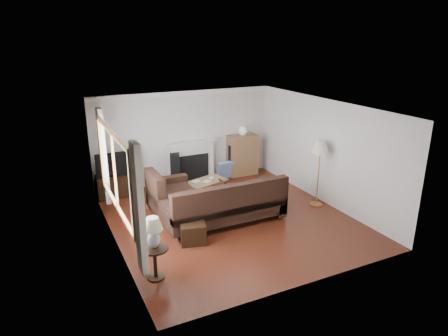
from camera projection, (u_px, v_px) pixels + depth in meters
name	position (u px, v px, depth m)	size (l,w,h in m)	color
room	(230.00, 165.00, 8.51)	(5.10, 5.60, 2.54)	#522012
window	(115.00, 171.00, 7.23)	(0.12, 2.74, 1.54)	brown
curtain_near	(139.00, 210.00, 6.00)	(0.10, 0.35, 2.10)	beige
curtain_far	(103.00, 157.00, 8.59)	(0.10, 0.35, 2.10)	beige
fireplace	(192.00, 161.00, 11.04)	(1.40, 0.26, 1.15)	white
tv_stand	(119.00, 185.00, 10.13)	(1.11, 0.50, 0.55)	black
television	(117.00, 163.00, 9.95)	(1.08, 0.14, 0.62)	black
speaker_left	(175.00, 169.00, 10.77)	(0.25, 0.30, 0.91)	black
speaker_right	(233.00, 160.00, 11.48)	(0.26, 0.31, 0.93)	black
bookshelf	(242.00, 155.00, 11.55)	(0.86, 0.41, 1.18)	olive
globe_lamp	(243.00, 131.00, 11.33)	(0.25, 0.25, 0.25)	white
sectional_sofa	(224.00, 202.00, 8.62)	(2.87, 2.09, 0.93)	black
coffee_table	(206.00, 188.00, 10.09)	(1.06, 0.58, 0.41)	olive
footstool	(193.00, 232.00, 7.85)	(0.48, 0.48, 0.41)	black
floor_lamp	(318.00, 174.00, 9.37)	(0.41, 0.41, 1.60)	#C88A45
side_table	(155.00, 263.00, 6.64)	(0.47, 0.47, 0.58)	black
table_lamp	(153.00, 233.00, 6.46)	(0.33, 0.33, 0.53)	silver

